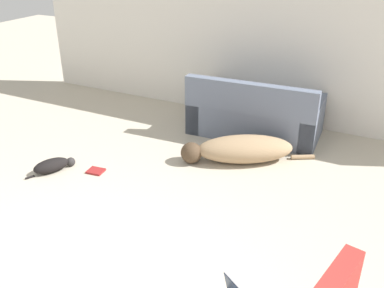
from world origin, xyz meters
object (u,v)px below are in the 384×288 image
(couch, at_px, (255,116))
(book_red, at_px, (96,171))
(cat, at_px, (53,165))
(dog, at_px, (240,149))

(couch, distance_m, book_red, 2.33)
(book_red, bearing_deg, cat, -155.66)
(couch, xyz_separation_m, cat, (-1.80, -2.11, -0.20))
(dog, xyz_separation_m, book_red, (-1.45, -1.04, -0.15))
(couch, xyz_separation_m, book_red, (-1.33, -1.90, -0.27))
(couch, xyz_separation_m, dog, (0.12, -0.86, -0.12))
(cat, relative_size, book_red, 2.78)
(book_red, bearing_deg, dog, 35.81)
(couch, distance_m, dog, 0.87)
(couch, bearing_deg, book_red, 52.21)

